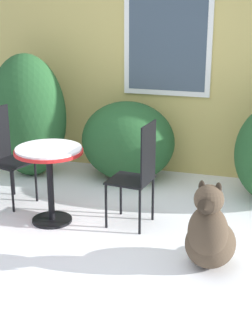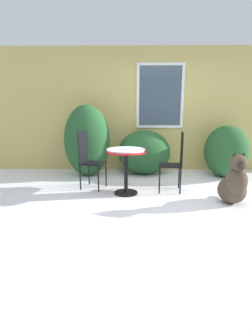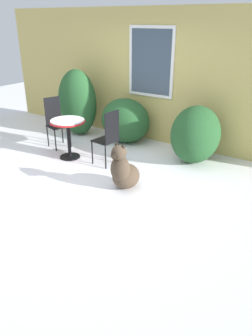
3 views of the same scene
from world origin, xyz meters
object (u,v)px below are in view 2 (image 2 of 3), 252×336
Objects in this scene: patio_table at (126,159)px; patio_chair_far_side at (175,160)px; dog at (234,185)px; patio_chair_near_table at (89,158)px.

patio_chair_far_side reaches higher than patio_table.
dog is at bearing -16.23° from patio_table.
patio_chair_near_table is at bearing -90.10° from patio_chair_far_side.
dog reaches higher than patio_table.
patio_table is 0.73m from patio_chair_near_table.
patio_chair_far_side is (0.82, 0.15, -0.05)m from patio_table.
patio_chair_far_side is at bearing 10.70° from patio_table.
dog is at bearing -92.25° from patio_chair_near_table.
patio_chair_near_table is 1.00× the size of patio_chair_far_side.
patio_table is at bearing -72.66° from patio_chair_far_side.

